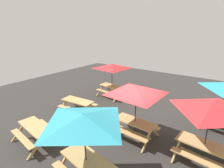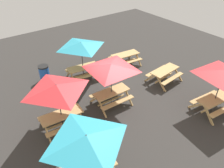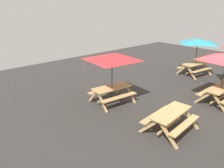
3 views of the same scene
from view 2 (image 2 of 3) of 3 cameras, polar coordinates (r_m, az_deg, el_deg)
ground_plane at (r=11.19m, az=1.28°, el=-4.76°), size 24.22×24.22×0.00m
picnic_table_0 at (r=9.95m, az=-0.19°, el=3.72°), size 2.83×2.83×2.34m
picnic_table_1 at (r=10.67m, az=26.98°, el=1.88°), size 2.81×2.81×2.34m
picnic_table_2 at (r=12.17m, az=-8.04°, el=9.45°), size 2.27×2.27×2.34m
picnic_table_3 at (r=8.86m, az=-14.14°, el=-1.81°), size 2.17×2.17×2.34m
picnic_table_4 at (r=6.75m, az=-6.61°, el=-14.89°), size 2.25×2.25×2.34m
picnic_table_5 at (r=12.81m, az=13.58°, el=2.86°), size 1.91×1.67×0.81m
picnic_table_6 at (r=14.19m, az=3.47°, el=7.11°), size 1.95×1.72×0.81m
trash_bin_blue at (r=13.12m, az=-17.26°, el=2.68°), size 0.59×0.59×0.98m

